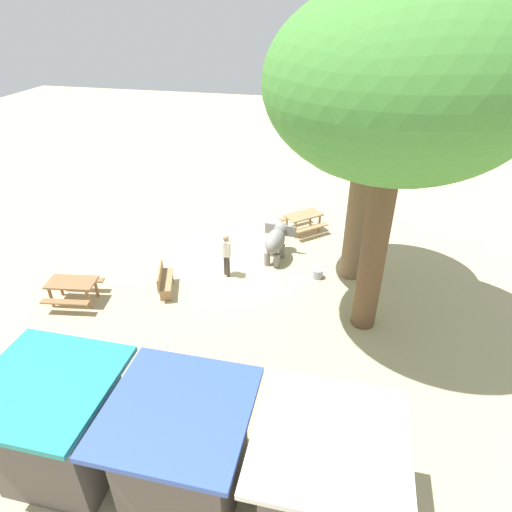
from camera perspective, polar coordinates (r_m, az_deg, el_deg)
ground_plane at (r=16.33m, az=-0.88°, el=-0.65°), size 60.00×60.00×0.00m
elephant at (r=16.12m, az=2.66°, el=2.09°), size 1.20×1.78×1.23m
person_handler at (r=15.07m, az=-3.89°, el=0.52°), size 0.37×0.40×1.62m
shade_tree_main at (r=13.80m, az=14.49°, el=16.24°), size 4.78×4.38×7.05m
shade_tree_secondary at (r=11.00m, az=18.22°, el=20.11°), size 6.26×5.73×9.05m
wooden_bench at (r=14.78m, az=-11.88°, el=-3.00°), size 0.82×1.45×0.88m
picnic_table_near at (r=15.10m, az=-22.76°, el=-3.69°), size 1.70×1.69×0.78m
picnic_table_far at (r=18.24m, az=6.19°, el=4.86°), size 2.11×2.10×0.78m
market_stall_white at (r=8.78m, az=8.80°, el=-27.62°), size 2.50×2.50×2.52m
market_stall_blue at (r=9.11m, az=-9.35°, el=-24.48°), size 2.50×2.50×2.52m
market_stall_teal at (r=10.11m, az=-24.13°, el=-20.11°), size 2.50×2.50×2.52m
feed_bucket at (r=15.47m, az=8.03°, el=-2.30°), size 0.36×0.36×0.32m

